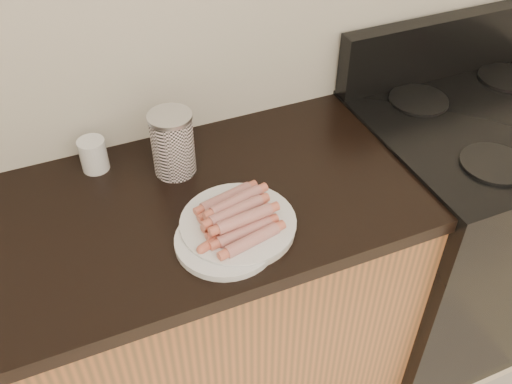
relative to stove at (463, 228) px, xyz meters
name	(u,v)px	position (x,y,z in m)	size (l,w,h in m)	color
cabinet_base	(21,380)	(-1.48, 0.01, -0.03)	(2.20, 0.59, 0.86)	#97552E
stove	(463,228)	(0.00, 0.00, 0.00)	(0.76, 0.65, 0.91)	black
stove_panel	(448,45)	(0.00, 0.28, 0.55)	(0.76, 0.06, 0.20)	black
burner_near_left	(494,164)	(-0.17, -0.17, 0.46)	(0.18, 0.18, 0.01)	black
burner_far_left	(419,100)	(-0.17, 0.17, 0.46)	(0.18, 0.18, 0.01)	black
burner_far_right	(507,78)	(0.17, 0.17, 0.46)	(0.18, 0.18, 0.01)	black
main_plate	(238,225)	(-0.88, -0.11, 0.45)	(0.27, 0.27, 0.02)	white
side_plate	(226,240)	(-0.92, -0.15, 0.45)	(0.24, 0.24, 0.02)	white
hotdog_pile	(238,216)	(-0.88, -0.11, 0.48)	(0.14, 0.21, 0.05)	maroon
plain_sausages	(226,234)	(-0.92, -0.15, 0.47)	(0.14, 0.07, 0.02)	#AF552B
canister	(173,143)	(-0.95, 0.15, 0.53)	(0.11, 0.11, 0.17)	silver
mug	(93,155)	(-1.14, 0.24, 0.49)	(0.07, 0.07, 0.09)	white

